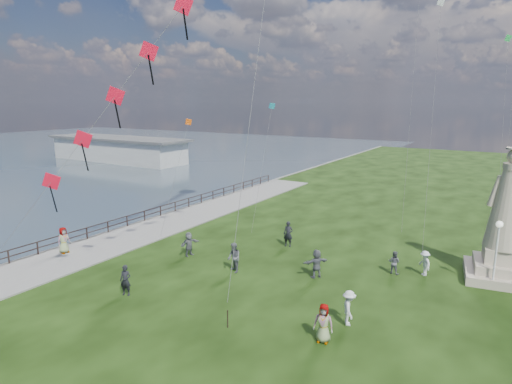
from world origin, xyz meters
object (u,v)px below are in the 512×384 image
Objects in this scene: person_2 at (349,308)px; person_4 at (323,323)px; pier_pavilion at (118,149)px; lamppost at (498,240)px; person_5 at (189,244)px; person_10 at (64,241)px; statue at (506,231)px; person_7 at (394,262)px; person_6 at (288,234)px; person_11 at (317,263)px; person_8 at (425,263)px; person_0 at (126,280)px; person_1 at (234,258)px.

person_4 reaches higher than person_2.
lamppost reaches higher than pier_pavilion.
person_5 is 0.91× the size of person_10.
statue is 6.61m from person_7.
person_4 is at bearing -126.37° from statue.
pier_pavilion reaches higher than person_6.
person_11 is at bearing -68.24° from person_10.
person_7 is 22.24m from person_10.
person_2 is at bearing 66.37° from person_4.
lamppost is (-0.32, -1.79, -0.10)m from statue.
person_4 is 7.16m from person_11.
lamppost is at bearing -11.89° from person_6.
person_7 is 1.82m from person_8.
person_7 is (11.83, 10.80, -0.13)m from person_0.
person_7 is at bearing 63.58° from person_1.
person_8 is 24.05m from person_10.
person_10 is at bearing -44.88° from pier_pavilion.
person_10 is (-12.59, -9.65, -0.02)m from person_6.
person_1 is at bearing 139.23° from person_4.
person_10 is at bearing 129.67° from person_5.
person_4 reaches higher than person_8.
person_2 is 1.18× the size of person_7.
person_1 is (-13.96, -5.69, -1.95)m from lamppost.
statue is (63.21, -25.78, 1.15)m from pier_pavilion.
person_8 is 6.69m from person_11.
person_5 is at bearing -56.86° from person_10.
statue is 4.43× the size of person_4.
person_10 reaches higher than person_11.
person_5 is at bearing 78.85° from person_0.
lamppost is 5.83m from person_7.
person_8 is 0.84× the size of person_10.
person_10 is (-20.53, -8.56, 0.19)m from person_7.
person_0 is 1.18× the size of person_7.
pier_pavilion is at bearing 135.31° from person_4.
lamppost is 2.33× the size of person_2.
person_6 is 1.29× the size of person_7.
person_10 is 1.05× the size of person_11.
lamppost reaches higher than person_5.
person_5 is at bearing -168.39° from statue.
person_6 is at bearing -98.42° from person_11.
statue is 11.79m from person_2.
lamppost reaches higher than person_2.
person_1 is 5.11m from person_11.
person_10 is (37.00, -36.84, -0.92)m from pier_pavilion.
pier_pavilion is 19.25× the size of person_8.
person_0 is at bearing -91.26° from person_8.
person_4 is (-6.08, -10.18, -2.00)m from lamppost.
lamppost is 2.12× the size of person_6.
person_7 is at bearing -30.65° from person_2.
lamppost is at bearing -66.87° from person_10.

